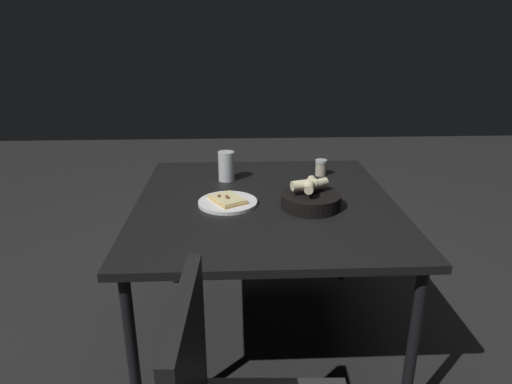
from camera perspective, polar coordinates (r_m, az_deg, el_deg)
name	(u,v)px	position (r m, az deg, el deg)	size (l,w,h in m)	color
ground	(264,337)	(2.27, 1.07, -17.78)	(8.00, 8.00, 0.00)	black
dining_table	(265,212)	(1.94, 1.19, -2.49)	(1.16, 1.09, 0.70)	black
pizza_plate	(228,202)	(1.88, -3.58, -1.23)	(0.25, 0.25, 0.04)	white
bread_basket	(311,199)	(1.85, 6.89, -0.85)	(0.24, 0.24, 0.12)	black
beer_glass	(226,168)	(2.16, -3.76, 3.10)	(0.08, 0.08, 0.14)	silver
pepper_shaker	(321,168)	(2.26, 8.18, 2.97)	(0.06, 0.06, 0.08)	#BFB299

